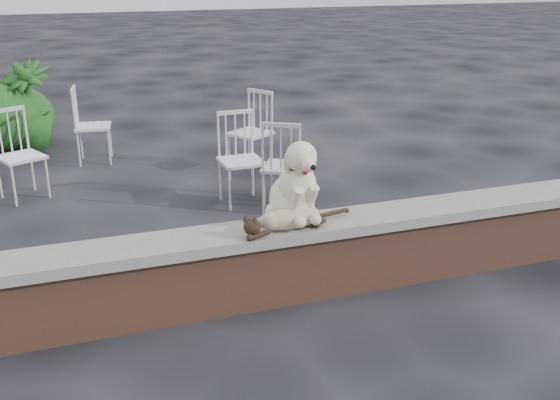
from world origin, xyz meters
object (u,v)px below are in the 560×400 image
object	(u,v)px
cat	(289,217)
chair_e	(93,125)
chair_b	(241,160)
chair_d	(250,132)
dog	(292,179)
chair_c	(285,165)
chair_a	(20,155)
potted_plant_b	(28,106)

from	to	relation	value
cat	chair_e	world-z (taller)	chair_e
chair_b	chair_d	bearing A→B (deg)	67.50
chair_b	dog	bearing A→B (deg)	-96.22
dog	chair_c	bearing A→B (deg)	64.52
dog	chair_c	xyz separation A→B (m)	(0.53, 1.63, -0.43)
chair_c	chair_d	xyz separation A→B (m)	(0.05, 1.38, 0.00)
dog	chair_d	distance (m)	3.10
chair_c	chair_b	xyz separation A→B (m)	(-0.36, 0.32, 0.00)
chair_a	chair_b	world-z (taller)	same
chair_e	chair_b	distance (m)	2.41
cat	chair_c	size ratio (longest dim) A/B	1.11
chair_d	potted_plant_b	world-z (taller)	potted_plant_b
potted_plant_b	chair_c	bearing A→B (deg)	-53.42
chair_b	potted_plant_b	world-z (taller)	potted_plant_b
potted_plant_b	chair_a	bearing A→B (deg)	-91.51
dog	chair_c	world-z (taller)	dog
chair_c	chair_d	world-z (taller)	same
cat	chair_b	xyz separation A→B (m)	(0.25, 2.11, -0.20)
chair_d	chair_e	xyz separation A→B (m)	(-1.73, 0.96, 0.00)
chair_e	potted_plant_b	size ratio (longest dim) A/B	0.82
dog	chair_b	size ratio (longest dim) A/B	0.68
dog	potted_plant_b	world-z (taller)	dog
chair_d	potted_plant_b	xyz separation A→B (m)	(-2.49, 1.90, 0.11)
chair_a	chair_b	distance (m)	2.31
dog	chair_e	bearing A→B (deg)	98.65
chair_d	chair_a	bearing A→B (deg)	-118.80
dog	potted_plant_b	size ratio (longest dim) A/B	0.55
chair_c	chair_a	xyz separation A→B (m)	(-2.49, 1.23, 0.00)
dog	chair_b	bearing A→B (deg)	77.53
chair_e	chair_d	bearing A→B (deg)	-111.70
chair_c	potted_plant_b	bearing A→B (deg)	-21.64
dog	chair_e	xyz separation A→B (m)	(-1.15, 3.98, -0.43)
potted_plant_b	cat	bearing A→B (deg)	-70.18
dog	chair_a	distance (m)	3.49
chair_e	potted_plant_b	world-z (taller)	potted_plant_b
chair_e	chair_b	world-z (taller)	same
dog	chair_d	size ratio (longest dim) A/B	0.68
chair_c	chair_e	bearing A→B (deg)	-22.65
chair_c	chair_a	world-z (taller)	same
chair_a	dog	bearing A→B (deg)	-80.87
chair_d	potted_plant_b	distance (m)	3.13
chair_e	chair_a	bearing A→B (deg)	151.40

